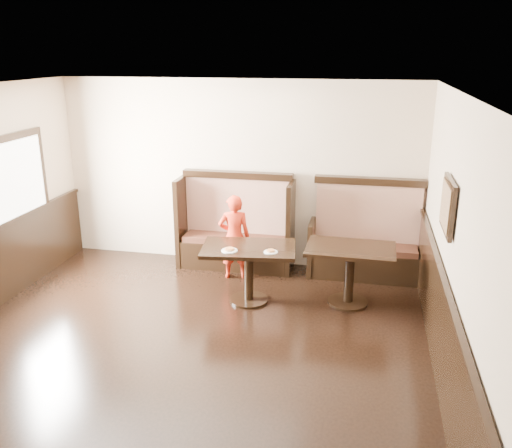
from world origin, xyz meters
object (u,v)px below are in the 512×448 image
(booth_main, at_px, (236,233))
(table_neighbor, at_px, (350,262))
(table_main, at_px, (249,260))
(booth_neighbor, at_px, (366,244))
(child, at_px, (234,237))

(booth_main, bearing_deg, table_neighbor, -29.60)
(table_main, relative_size, table_neighbor, 1.12)
(booth_neighbor, height_order, table_neighbor, booth_neighbor)
(table_neighbor, bearing_deg, child, 163.63)
(booth_neighbor, bearing_deg, child, -166.18)
(table_main, xyz_separation_m, table_neighbor, (1.29, 0.20, 0.00))
(booth_main, distance_m, booth_neighbor, 1.95)
(booth_main, distance_m, table_main, 1.28)
(booth_main, height_order, booth_neighbor, same)
(child, bearing_deg, booth_neighbor, 178.63)
(booth_neighbor, distance_m, child, 1.93)
(table_neighbor, distance_m, child, 1.75)
(table_main, distance_m, child, 0.82)
(booth_neighbor, xyz_separation_m, child, (-1.86, -0.46, 0.14))
(booth_main, distance_m, child, 0.48)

